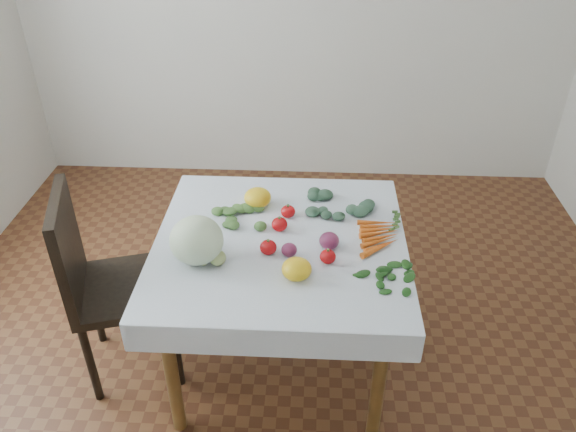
# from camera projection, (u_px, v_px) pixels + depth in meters

# --- Properties ---
(ground) EXTENTS (4.00, 4.00, 0.00)m
(ground) POSITION_uv_depth(u_px,v_px,m) (281.00, 357.00, 2.94)
(ground) COLOR brown
(table) EXTENTS (1.00, 1.00, 0.75)m
(table) POSITION_uv_depth(u_px,v_px,m) (280.00, 258.00, 2.58)
(table) COLOR brown
(table) RESTS_ON ground
(tablecloth) EXTENTS (1.12, 1.12, 0.01)m
(tablecloth) POSITION_uv_depth(u_px,v_px,m) (280.00, 240.00, 2.52)
(tablecloth) COLOR white
(tablecloth) RESTS_ON table
(chair) EXTENTS (0.57, 0.57, 1.01)m
(chair) POSITION_uv_depth(u_px,v_px,m) (102.00, 277.00, 2.58)
(chair) COLOR black
(chair) RESTS_ON ground
(cabbage) EXTENTS (0.30, 0.30, 0.20)m
(cabbage) POSITION_uv_depth(u_px,v_px,m) (197.00, 240.00, 2.34)
(cabbage) COLOR silver
(cabbage) RESTS_ON tablecloth
(tomato_a) EXTENTS (0.09, 0.09, 0.06)m
(tomato_a) POSITION_uv_depth(u_px,v_px,m) (280.00, 224.00, 2.57)
(tomato_a) COLOR #B00B0F
(tomato_a) RESTS_ON tablecloth
(tomato_b) EXTENTS (0.07, 0.07, 0.06)m
(tomato_b) POSITION_uv_depth(u_px,v_px,m) (288.00, 212.00, 2.66)
(tomato_b) COLOR #B00B0F
(tomato_b) RESTS_ON tablecloth
(tomato_c) EXTENTS (0.08, 0.08, 0.06)m
(tomato_c) POSITION_uv_depth(u_px,v_px,m) (268.00, 247.00, 2.42)
(tomato_c) COLOR #B00B0F
(tomato_c) RESTS_ON tablecloth
(tomato_d) EXTENTS (0.08, 0.08, 0.06)m
(tomato_d) POSITION_uv_depth(u_px,v_px,m) (328.00, 257.00, 2.37)
(tomato_d) COLOR #B00B0F
(tomato_d) RESTS_ON tablecloth
(heirloom_back) EXTENTS (0.16, 0.16, 0.09)m
(heirloom_back) POSITION_uv_depth(u_px,v_px,m) (258.00, 198.00, 2.73)
(heirloom_back) COLOR yellow
(heirloom_back) RESTS_ON tablecloth
(heirloom_front) EXTENTS (0.14, 0.14, 0.09)m
(heirloom_front) POSITION_uv_depth(u_px,v_px,m) (297.00, 269.00, 2.28)
(heirloom_front) COLOR yellow
(heirloom_front) RESTS_ON tablecloth
(onion_a) EXTENTS (0.08, 0.08, 0.06)m
(onion_a) POSITION_uv_depth(u_px,v_px,m) (289.00, 250.00, 2.41)
(onion_a) COLOR #5F1B40
(onion_a) RESTS_ON tablecloth
(onion_b) EXTENTS (0.10, 0.10, 0.07)m
(onion_b) POSITION_uv_depth(u_px,v_px,m) (329.00, 241.00, 2.45)
(onion_b) COLOR #5F1B40
(onion_b) RESTS_ON tablecloth
(tomatillo_cluster) EXTENTS (0.14, 0.13, 0.05)m
(tomatillo_cluster) POSITION_uv_depth(u_px,v_px,m) (212.00, 255.00, 2.38)
(tomatillo_cluster) COLOR #94AF65
(tomatillo_cluster) RESTS_ON tablecloth
(carrot_bunch) EXTENTS (0.19, 0.29, 0.03)m
(carrot_bunch) POSITION_uv_depth(u_px,v_px,m) (379.00, 235.00, 2.53)
(carrot_bunch) COLOR #D54D17
(carrot_bunch) RESTS_ON tablecloth
(kale_bunch) EXTENTS (0.27, 0.27, 0.04)m
(kale_bunch) POSITION_uv_depth(u_px,v_px,m) (343.00, 204.00, 2.73)
(kale_bunch) COLOR #32523D
(kale_bunch) RESTS_ON tablecloth
(basil_bunch) EXTENTS (0.25, 0.22, 0.01)m
(basil_bunch) POSITION_uv_depth(u_px,v_px,m) (385.00, 278.00, 2.29)
(basil_bunch) COLOR #1B4816
(basil_bunch) RESTS_ON tablecloth
(dill_bunch) EXTENTS (0.27, 0.21, 0.03)m
(dill_bunch) POSITION_uv_depth(u_px,v_px,m) (240.00, 215.00, 2.67)
(dill_bunch) COLOR #447636
(dill_bunch) RESTS_ON tablecloth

